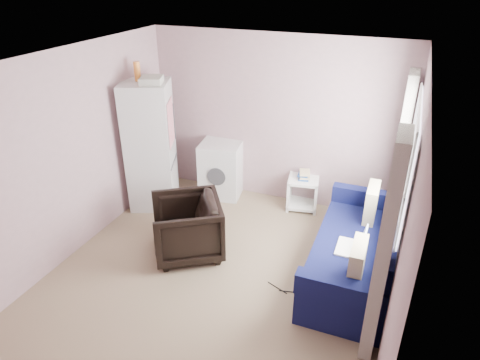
# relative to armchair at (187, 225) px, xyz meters

# --- Properties ---
(room) EXTENTS (3.84, 4.24, 2.54)m
(room) POSITION_rel_armchair_xyz_m (0.55, -0.26, 0.83)
(room) COLOR #897459
(room) RESTS_ON ground
(armchair) EXTENTS (1.09, 1.10, 0.84)m
(armchair) POSITION_rel_armchair_xyz_m (0.00, 0.00, 0.00)
(armchair) COLOR black
(armchair) RESTS_ON ground
(fridge) EXTENTS (0.84, 0.84, 2.14)m
(fridge) POSITION_rel_armchair_xyz_m (-1.07, 0.95, 0.54)
(fridge) COLOR silver
(fridge) RESTS_ON ground
(washing_machine) EXTENTS (0.70, 0.70, 0.87)m
(washing_machine) POSITION_rel_armchair_xyz_m (-0.25, 1.62, 0.03)
(washing_machine) COLOR silver
(washing_machine) RESTS_ON ground
(side_table) EXTENTS (0.51, 0.51, 0.60)m
(side_table) POSITION_rel_armchair_xyz_m (1.06, 1.66, -0.14)
(side_table) COLOR white
(side_table) RESTS_ON ground
(sofa) EXTENTS (0.96, 2.10, 0.94)m
(sofa) POSITION_rel_armchair_xyz_m (2.10, 0.32, -0.08)
(sofa) COLOR #0E1342
(sofa) RESTS_ON ground
(window_dressing) EXTENTS (0.17, 2.62, 2.18)m
(window_dressing) POSITION_rel_armchair_xyz_m (2.32, 0.43, 0.69)
(window_dressing) COLOR white
(window_dressing) RESTS_ON ground
(floor_cables) EXTENTS (0.44, 0.12, 0.01)m
(floor_cables) POSITION_rel_armchair_xyz_m (1.35, -0.23, -0.41)
(floor_cables) COLOR black
(floor_cables) RESTS_ON ground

